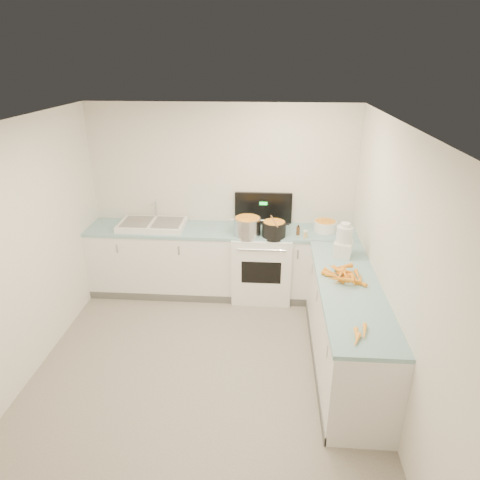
# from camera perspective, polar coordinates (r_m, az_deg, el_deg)

# --- Properties ---
(floor) EXTENTS (3.50, 4.00, 0.00)m
(floor) POSITION_cam_1_polar(r_m,az_deg,el_deg) (4.63, -4.91, -17.49)
(floor) COLOR gray
(floor) RESTS_ON ground
(ceiling) EXTENTS (3.50, 4.00, 0.00)m
(ceiling) POSITION_cam_1_polar(r_m,az_deg,el_deg) (3.54, -6.33, 14.78)
(ceiling) COLOR silver
(ceiling) RESTS_ON ground
(wall_back) EXTENTS (3.50, 0.00, 2.50)m
(wall_back) POSITION_cam_1_polar(r_m,az_deg,el_deg) (5.76, -2.35, 5.46)
(wall_back) COLOR silver
(wall_back) RESTS_ON ground
(wall_front) EXTENTS (3.50, 0.00, 2.50)m
(wall_front) POSITION_cam_1_polar(r_m,az_deg,el_deg) (2.37, -14.13, -25.87)
(wall_front) COLOR silver
(wall_front) RESTS_ON ground
(wall_left) EXTENTS (0.00, 4.00, 2.50)m
(wall_left) POSITION_cam_1_polar(r_m,az_deg,el_deg) (4.55, -27.87, -2.44)
(wall_left) COLOR silver
(wall_left) RESTS_ON ground
(wall_right) EXTENTS (0.00, 4.00, 2.50)m
(wall_right) POSITION_cam_1_polar(r_m,az_deg,el_deg) (4.04, 19.86, -4.16)
(wall_right) COLOR silver
(wall_right) RESTS_ON ground
(counter_back) EXTENTS (3.50, 0.62, 0.94)m
(counter_back) POSITION_cam_1_polar(r_m,az_deg,el_deg) (5.78, -2.54, -2.83)
(counter_back) COLOR white
(counter_back) RESTS_ON ground
(counter_right) EXTENTS (0.62, 2.20, 0.94)m
(counter_right) POSITION_cam_1_polar(r_m,az_deg,el_deg) (4.61, 13.94, -11.02)
(counter_right) COLOR white
(counter_right) RESTS_ON ground
(stove) EXTENTS (0.76, 0.65, 1.36)m
(stove) POSITION_cam_1_polar(r_m,az_deg,el_deg) (5.73, 2.92, -3.04)
(stove) COLOR white
(stove) RESTS_ON ground
(sink) EXTENTS (0.86, 0.52, 0.31)m
(sink) POSITION_cam_1_polar(r_m,az_deg,el_deg) (5.75, -11.59, 2.05)
(sink) COLOR white
(sink) RESTS_ON counter_back
(steel_pot) EXTENTS (0.38, 0.38, 0.25)m
(steel_pot) POSITION_cam_1_polar(r_m,az_deg,el_deg) (5.36, 0.98, 1.73)
(steel_pot) COLOR silver
(steel_pot) RESTS_ON stove
(black_pot) EXTENTS (0.37, 0.37, 0.21)m
(black_pot) POSITION_cam_1_polar(r_m,az_deg,el_deg) (5.34, 4.54, 1.37)
(black_pot) COLOR black
(black_pot) RESTS_ON stove
(wooden_spoon) EXTENTS (0.10, 0.39, 0.02)m
(wooden_spoon) POSITION_cam_1_polar(r_m,az_deg,el_deg) (5.30, 4.58, 2.53)
(wooden_spoon) COLOR #AD7A47
(wooden_spoon) RESTS_ON black_pot
(mixing_bowl) EXTENTS (0.33, 0.33, 0.14)m
(mixing_bowl) POSITION_cam_1_polar(r_m,az_deg,el_deg) (5.60, 11.26, 1.84)
(mixing_bowl) COLOR white
(mixing_bowl) RESTS_ON counter_back
(extract_bottle) EXTENTS (0.04, 0.04, 0.11)m
(extract_bottle) POSITION_cam_1_polar(r_m,az_deg,el_deg) (5.42, 7.75, 1.22)
(extract_bottle) COLOR #593319
(extract_bottle) RESTS_ON counter_back
(spice_jar) EXTENTS (0.04, 0.04, 0.08)m
(spice_jar) POSITION_cam_1_polar(r_m,az_deg,el_deg) (5.36, 8.71, 0.68)
(spice_jar) COLOR #E5B266
(spice_jar) RESTS_ON counter_back
(food_processor) EXTENTS (0.25, 0.28, 0.39)m
(food_processor) POSITION_cam_1_polar(r_m,az_deg,el_deg) (4.91, 13.65, -0.25)
(food_processor) COLOR white
(food_processor) RESTS_ON counter_right
(carrot_pile) EXTENTS (0.43, 0.42, 0.09)m
(carrot_pile) POSITION_cam_1_polar(r_m,az_deg,el_deg) (4.47, 13.61, -4.52)
(carrot_pile) COLOR orange
(carrot_pile) RESTS_ON counter_right
(peeled_carrots) EXTENTS (0.17, 0.30, 0.04)m
(peeled_carrots) POSITION_cam_1_polar(r_m,az_deg,el_deg) (3.64, 15.66, -12.11)
(peeled_carrots) COLOR orange
(peeled_carrots) RESTS_ON counter_right
(peelings) EXTENTS (0.24, 0.26, 0.01)m
(peelings) POSITION_cam_1_polar(r_m,az_deg,el_deg) (5.81, -13.15, 2.56)
(peelings) COLOR tan
(peelings) RESTS_ON sink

